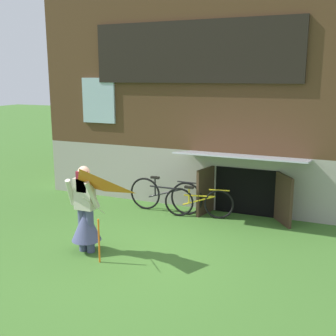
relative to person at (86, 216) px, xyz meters
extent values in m
plane|color=#3D6B28|center=(0.83, 0.14, -0.65)|extent=(60.00, 60.00, 0.00)
cube|color=#9E998E|center=(0.83, 5.78, 0.03)|extent=(7.92, 5.28, 1.37)
cube|color=#4C331E|center=(0.83, 5.78, 2.52)|extent=(7.92, 5.28, 3.62)
cube|color=black|center=(0.83, 3.10, 2.91)|extent=(4.78, 0.08, 1.33)
cube|color=#9EB7C6|center=(0.83, 3.12, 2.91)|extent=(4.62, 0.04, 1.21)
cube|color=#9EB7C6|center=(-1.63, 3.11, 1.80)|extent=(0.90, 0.06, 1.10)
cube|color=black|center=(2.13, 3.13, -0.12)|extent=(1.40, 0.03, 1.05)
cube|color=#3D2B1E|center=(1.28, 2.84, -0.12)|extent=(0.22, 0.69, 1.05)
cube|color=#3D2B1E|center=(2.98, 2.84, -0.12)|extent=(0.44, 0.61, 1.05)
cube|color=#999EA8|center=(2.13, 2.59, 0.77)|extent=(2.69, 1.09, 0.18)
cylinder|color=#474C75|center=(-0.08, 0.00, -0.26)|extent=(0.14, 0.14, 0.78)
cylinder|color=#474C75|center=(0.08, 0.00, -0.26)|extent=(0.14, 0.14, 0.78)
cone|color=#474C75|center=(0.00, 0.00, -0.14)|extent=(0.52, 0.52, 0.59)
cube|color=beige|center=(0.00, 0.00, 0.41)|extent=(0.34, 0.20, 0.55)
cylinder|color=beige|center=(-0.22, -0.10, 0.44)|extent=(0.17, 0.32, 0.52)
cylinder|color=beige|center=(0.22, -0.10, 0.44)|extent=(0.17, 0.32, 0.52)
cube|color=maroon|center=(0.00, -0.06, 0.64)|extent=(0.20, 0.08, 0.36)
sphere|color=#D8AD8E|center=(0.00, 0.00, 0.79)|extent=(0.21, 0.21, 0.21)
pyramid|color=orange|center=(0.32, -0.57, 0.60)|extent=(0.95, 0.77, 0.53)
cylinder|color=beige|center=(0.35, -0.25, 0.31)|extent=(0.01, 0.62, 0.46)
cylinder|color=orange|center=(0.45, -0.30, -0.27)|extent=(0.03, 0.03, 0.76)
torus|color=black|center=(1.66, 2.60, -0.33)|extent=(0.64, 0.17, 0.65)
torus|color=black|center=(0.80, 2.43, -0.33)|extent=(0.64, 0.17, 0.65)
cylinder|color=gold|center=(1.23, 2.51, -0.16)|extent=(0.65, 0.17, 0.04)
cylinder|color=gold|center=(1.23, 2.51, -0.26)|extent=(0.71, 0.18, 0.26)
cylinder|color=gold|center=(1.01, 2.47, -0.16)|extent=(0.04, 0.04, 0.36)
cube|color=black|center=(1.01, 2.47, 0.02)|extent=(0.20, 0.08, 0.05)
cylinder|color=gold|center=(1.66, 2.60, -0.01)|extent=(0.44, 0.11, 0.03)
torus|color=black|center=(0.91, 2.58, -0.27)|extent=(0.75, 0.04, 0.75)
torus|color=black|center=(-0.11, 2.58, -0.27)|extent=(0.75, 0.04, 0.75)
cylinder|color=black|center=(0.40, 2.58, -0.08)|extent=(0.77, 0.04, 0.04)
cylinder|color=black|center=(0.40, 2.58, -0.20)|extent=(0.84, 0.04, 0.30)
cylinder|color=black|center=(0.14, 2.58, -0.08)|extent=(0.04, 0.04, 0.42)
cube|color=black|center=(0.14, 2.58, 0.13)|extent=(0.20, 0.08, 0.05)
cylinder|color=black|center=(0.91, 2.58, 0.10)|extent=(0.44, 0.03, 0.03)
camera|label=1|loc=(4.06, -5.84, 2.40)|focal=44.89mm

